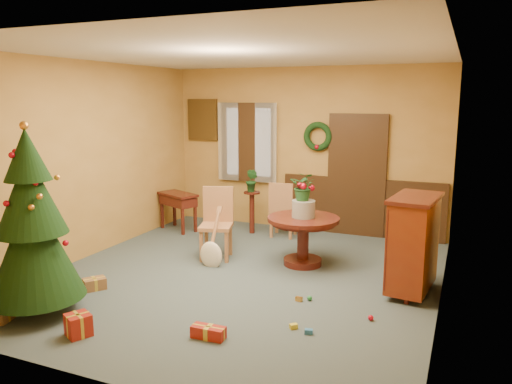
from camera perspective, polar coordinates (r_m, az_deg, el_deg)
The scene contains 20 objects.
room_envelope at distance 8.91m, azimuth 6.77°, elevation 2.60°, with size 5.50×5.50×5.50m.
dining_table at distance 7.13m, azimuth 5.41°, elevation -4.52°, with size 1.02×1.02×0.70m.
urn at distance 7.06m, azimuth 5.45°, elevation -1.93°, with size 0.33×0.33×0.24m, color slate.
centerpiece_plant at distance 6.99m, azimuth 5.50°, elevation 0.65°, with size 0.36×0.32×0.41m, color #1E4C23.
chair_near at distance 7.47m, azimuth -4.49°, elevation -3.22°, with size 0.57×0.57×1.06m.
chair_far at distance 8.51m, azimuth 3.04°, elevation -1.82°, with size 0.45×0.45×0.96m.
guitar at distance 7.08m, azimuth -5.19°, elevation -5.32°, with size 0.35×0.16×0.82m, color #F1E3C9, non-canonical shape.
plant_stand at distance 8.78m, azimuth -0.47°, elevation -1.78°, with size 0.29×0.29×0.74m.
stand_plant at distance 8.68m, azimuth -0.47°, elevation 1.34°, with size 0.22×0.18×0.41m, color #19471E.
christmas_tree at distance 5.91m, azimuth -24.18°, elevation -3.47°, with size 1.03×1.03×2.12m.
writing_desk at distance 9.08m, azimuth -8.90°, elevation -1.16°, with size 0.85×0.65×0.68m.
sideboard at distance 6.34m, azimuth 17.52°, elevation -5.45°, with size 0.60×0.99×1.21m.
gift_b at distance 5.48m, azimuth -19.63°, elevation -14.12°, with size 0.30×0.30×0.23m.
gift_c at distance 6.65m, azimuth -17.97°, elevation -9.95°, with size 0.30×0.32×0.15m.
gift_d at distance 5.18m, azimuth -5.46°, elevation -15.66°, with size 0.35×0.15×0.12m.
toy_a at distance 5.28m, azimuth 6.04°, elevation -15.58°, with size 0.08×0.05×0.05m, color #2969B2.
toy_b at distance 6.05m, azimuth 6.15°, elevation -11.97°, with size 0.06×0.06×0.06m, color #217C3C.
toy_c at distance 5.37m, azimuth 4.31°, elevation -15.05°, with size 0.08×0.05×0.05m, color gold.
toy_d at distance 5.67m, azimuth 12.98°, elevation -13.84°, with size 0.06×0.06×0.06m, color #B00B21.
toy_e at distance 6.03m, azimuth 4.93°, elevation -12.09°, with size 0.08×0.05×0.05m, color orange.
Camera 1 is at (2.68, -5.77, 2.35)m, focal length 35.00 mm.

